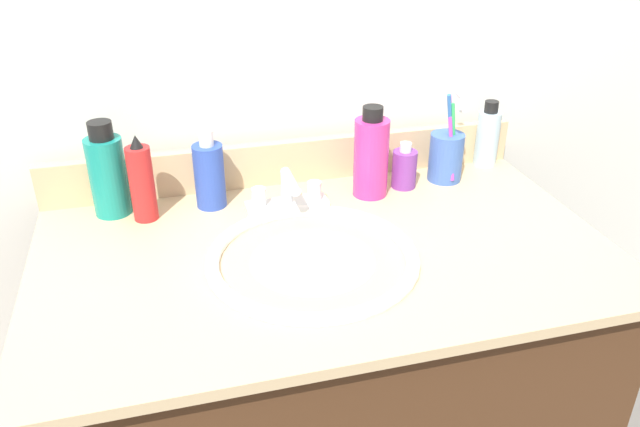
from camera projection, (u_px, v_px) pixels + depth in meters
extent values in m
cube|color=#4C2D19|center=(324.00, 423.00, 1.30)|extent=(0.95, 0.54, 0.80)
cube|color=#D1B284|center=(325.00, 253.00, 1.11)|extent=(0.99, 0.59, 0.02)
cube|color=#D1B284|center=(289.00, 162.00, 1.32)|extent=(0.99, 0.02, 0.09)
cube|color=silver|center=(286.00, 237.00, 1.48)|extent=(2.09, 0.04, 1.30)
torus|color=white|center=(313.00, 258.00, 1.07)|extent=(0.36, 0.36, 0.02)
ellipsoid|color=white|center=(313.00, 280.00, 1.09)|extent=(0.31, 0.31, 0.11)
cylinder|color=#B2B5BA|center=(313.00, 297.00, 1.10)|extent=(0.04, 0.04, 0.01)
cube|color=silver|center=(287.00, 205.00, 1.23)|extent=(0.16, 0.05, 0.01)
cylinder|color=silver|center=(287.00, 188.00, 1.22)|extent=(0.02, 0.02, 0.06)
cylinder|color=silver|center=(290.00, 181.00, 1.17)|extent=(0.02, 0.09, 0.02)
cylinder|color=silver|center=(259.00, 197.00, 1.21)|extent=(0.03, 0.03, 0.04)
cylinder|color=silver|center=(314.00, 190.00, 1.24)|extent=(0.03, 0.03, 0.04)
cylinder|color=teal|center=(108.00, 177.00, 1.18)|extent=(0.07, 0.07, 0.15)
cylinder|color=black|center=(100.00, 130.00, 1.14)|extent=(0.04, 0.04, 0.03)
cylinder|color=#2D4CB2|center=(210.00, 176.00, 1.22)|extent=(0.06, 0.06, 0.13)
cylinder|color=white|center=(206.00, 138.00, 1.18)|extent=(0.03, 0.03, 0.03)
cylinder|color=#7A3899|center=(404.00, 169.00, 1.30)|extent=(0.05, 0.05, 0.08)
cylinder|color=white|center=(406.00, 147.00, 1.28)|extent=(0.02, 0.02, 0.02)
cylinder|color=#D8338C|center=(371.00, 158.00, 1.25)|extent=(0.07, 0.07, 0.16)
cylinder|color=black|center=(373.00, 113.00, 1.21)|extent=(0.04, 0.04, 0.03)
cylinder|color=silver|center=(487.00, 139.00, 1.39)|extent=(0.05, 0.05, 0.12)
cylinder|color=black|center=(491.00, 107.00, 1.36)|extent=(0.03, 0.03, 0.02)
cylinder|color=red|center=(142.00, 184.00, 1.17)|extent=(0.05, 0.05, 0.14)
cone|color=black|center=(136.00, 141.00, 1.13)|extent=(0.02, 0.02, 0.02)
cylinder|color=#3F66B7|center=(446.00, 157.00, 1.33)|extent=(0.07, 0.07, 0.10)
cylinder|color=green|center=(454.00, 141.00, 1.31)|extent=(0.02, 0.02, 0.16)
cube|color=white|center=(462.00, 109.00, 1.27)|extent=(0.01, 0.02, 0.01)
cylinder|color=#B23FBF|center=(451.00, 138.00, 1.30)|extent=(0.01, 0.05, 0.17)
cube|color=white|center=(460.00, 108.00, 1.24)|extent=(0.01, 0.02, 0.01)
cylinder|color=blue|center=(451.00, 132.00, 1.31)|extent=(0.05, 0.05, 0.18)
cube|color=white|center=(460.00, 95.00, 1.30)|extent=(0.01, 0.02, 0.01)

